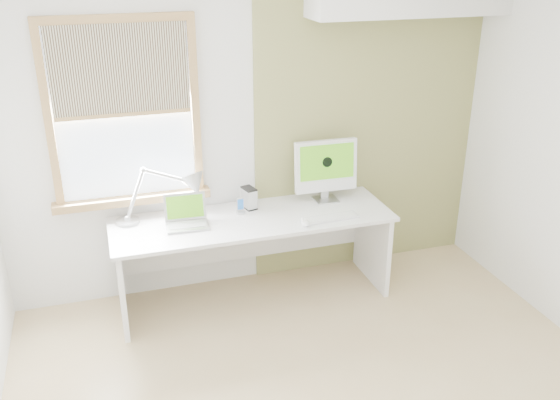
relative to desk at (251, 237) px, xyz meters
name	(u,v)px	position (x,y,z in m)	size (l,w,h in m)	color
room	(337,221)	(0.12, -1.44, 0.77)	(4.04, 3.54, 2.64)	tan
accent_wall	(368,123)	(1.12, 0.30, 0.77)	(2.00, 0.02, 2.60)	#8B9452
window	(124,114)	(-0.88, 0.27, 1.01)	(1.20, 0.14, 1.42)	#9D7440
desk	(251,237)	(0.00, 0.00, 0.00)	(2.20, 0.70, 0.73)	white
desk_lamp	(182,189)	(-0.51, 0.13, 0.42)	(0.77, 0.31, 0.43)	#B1B4B6
laptop	(186,217)	(-0.51, -0.02, 0.25)	(0.33, 0.27, 0.22)	#B1B4B6
phone_dock	(240,209)	(-0.07, 0.05, 0.23)	(0.08, 0.08, 0.14)	#B1B4B6
external_drive	(249,198)	(0.02, 0.13, 0.28)	(0.12, 0.15, 0.18)	#B1B4B6
imac	(326,167)	(0.67, 0.11, 0.48)	(0.53, 0.18, 0.51)	#B1B4B6
keyboard	(331,218)	(0.58, -0.26, 0.20)	(0.45, 0.14, 0.02)	white
mouse	(306,223)	(0.35, -0.31, 0.21)	(0.07, 0.11, 0.03)	white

